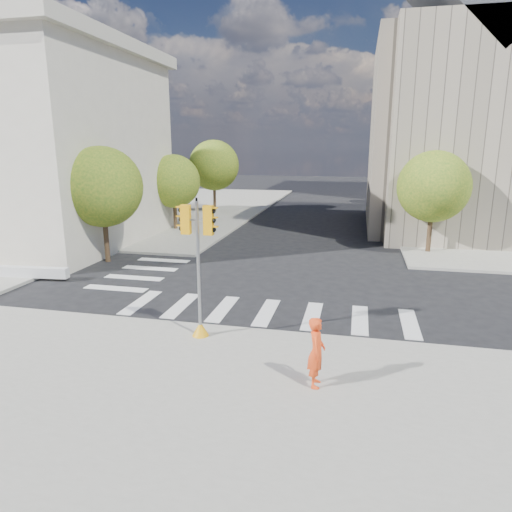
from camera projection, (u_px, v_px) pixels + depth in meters
The scene contains 15 objects.
ground at pixel (278, 297), 19.88m from camera, with size 160.00×160.00×0.00m, color black.
sidewalk_near at pixel (186, 461), 9.43m from camera, with size 30.00×14.00×0.15m, color gray.
sidewalk_far_left at pixel (136, 206), 48.76m from camera, with size 28.00×40.00×0.15m, color gray.
classical_building at pixel (2, 145), 30.18m from camera, with size 19.00×15.00×12.70m.
tree_lw_near at pixel (102, 187), 24.91m from camera, with size 4.40×4.40×6.41m.
tree_lw_mid at pixel (174, 181), 34.49m from camera, with size 4.00×4.00×5.77m.
tree_lw_far at pixel (214, 165), 43.79m from camera, with size 4.80×4.80×6.95m.
tree_re_near at pixel (434, 187), 26.81m from camera, with size 4.20×4.20×6.16m.
tree_re_mid at pixel (412, 171), 38.12m from camera, with size 4.60×4.60×6.66m.
tree_re_far at pixel (400, 169), 49.61m from camera, with size 4.00×4.00×5.88m.
lamp_near at pixel (433, 174), 30.37m from camera, with size 0.35×0.18×8.11m.
lamp_far at pixel (411, 165), 43.65m from camera, with size 0.35×0.18×8.11m.
traffic_signal at pixel (199, 279), 14.99m from camera, with size 1.06×0.56×4.67m.
photographer at pixel (316, 352), 12.03m from camera, with size 0.70×0.46×1.93m, color #E94216.
planter_wall at pixel (10, 271), 22.39m from camera, with size 6.00×0.40×0.50m, color silver.
Camera 1 is at (3.19, -18.65, 6.43)m, focal length 32.00 mm.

